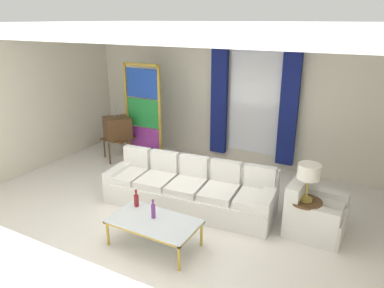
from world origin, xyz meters
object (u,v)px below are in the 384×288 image
(bottle_crystal_tall, at_px, (136,200))
(stained_glass_divider, at_px, (143,115))
(peacock_figurine, at_px, (146,158))
(armchair_white, at_px, (313,214))
(couch_white_long, at_px, (191,189))
(coffee_table, at_px, (154,222))
(table_lamp_brass, at_px, (309,173))
(bottle_blue_decanter, at_px, (153,210))
(round_side_table, at_px, (304,215))
(vintage_tv, at_px, (118,129))

(bottle_crystal_tall, relative_size, stained_glass_divider, 0.13)
(bottle_crystal_tall, height_order, peacock_figurine, bottle_crystal_tall)
(armchair_white, relative_size, stained_glass_divider, 0.39)
(couch_white_long, height_order, stained_glass_divider, stained_glass_divider)
(couch_white_long, bearing_deg, stained_glass_divider, 144.32)
(couch_white_long, height_order, coffee_table, couch_white_long)
(bottle_crystal_tall, height_order, table_lamp_brass, table_lamp_brass)
(armchair_white, bearing_deg, bottle_blue_decanter, -144.08)
(bottle_crystal_tall, distance_m, round_side_table, 2.52)
(bottle_blue_decanter, xyz_separation_m, armchair_white, (1.95, 1.41, -0.24))
(stained_glass_divider, bearing_deg, coffee_table, -52.08)
(bottle_blue_decanter, height_order, armchair_white, armchair_white)
(bottle_crystal_tall, bearing_deg, bottle_blue_decanter, -20.68)
(bottle_blue_decanter, height_order, bottle_crystal_tall, bottle_blue_decanter)
(vintage_tv, relative_size, peacock_figurine, 2.24)
(bottle_blue_decanter, xyz_separation_m, bottle_crystal_tall, (-0.42, 0.16, -0.01))
(peacock_figurine, relative_size, table_lamp_brass, 1.05)
(coffee_table, bearing_deg, round_side_table, 34.98)
(coffee_table, distance_m, stained_glass_divider, 3.55)
(couch_white_long, xyz_separation_m, bottle_blue_decanter, (0.08, -1.25, 0.22))
(armchair_white, bearing_deg, vintage_tv, 167.78)
(coffee_table, distance_m, bottle_crystal_tall, 0.53)
(coffee_table, relative_size, bottle_blue_decanter, 4.28)
(peacock_figurine, bearing_deg, bottle_crystal_tall, -57.70)
(bottle_blue_decanter, distance_m, bottle_crystal_tall, 0.45)
(bottle_blue_decanter, height_order, peacock_figurine, bottle_blue_decanter)
(table_lamp_brass, bearing_deg, stained_glass_divider, 159.48)
(vintage_tv, bearing_deg, round_side_table, -14.90)
(couch_white_long, height_order, bottle_crystal_tall, couch_white_long)
(couch_white_long, relative_size, armchair_white, 3.50)
(couch_white_long, relative_size, peacock_figurine, 4.98)
(armchair_white, height_order, round_side_table, armchair_white)
(bottle_blue_decanter, bearing_deg, coffee_table, -50.93)
(bottle_crystal_tall, xyz_separation_m, armchair_white, (2.37, 1.26, -0.23))
(bottle_blue_decanter, bearing_deg, table_lamp_brass, 33.08)
(bottle_blue_decanter, relative_size, vintage_tv, 0.22)
(bottle_blue_decanter, xyz_separation_m, table_lamp_brass, (1.86, 1.21, 0.50))
(coffee_table, height_order, peacock_figurine, peacock_figurine)
(armchair_white, relative_size, peacock_figurine, 1.42)
(coffee_table, relative_size, stained_glass_divider, 0.58)
(table_lamp_brass, bearing_deg, vintage_tv, 165.10)
(bottle_blue_decanter, xyz_separation_m, vintage_tv, (-2.62, 2.41, 0.20))
(stained_glass_divider, distance_m, table_lamp_brass, 4.23)
(coffee_table, distance_m, round_side_table, 2.22)
(couch_white_long, relative_size, bottle_blue_decanter, 10.09)
(round_side_table, bearing_deg, bottle_blue_decanter, -146.92)
(bottle_crystal_tall, relative_size, vintage_tv, 0.21)
(bottle_crystal_tall, height_order, stained_glass_divider, stained_glass_divider)
(bottle_blue_decanter, xyz_separation_m, round_side_table, (1.86, 1.21, -0.17))
(coffee_table, height_order, stained_glass_divider, stained_glass_divider)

